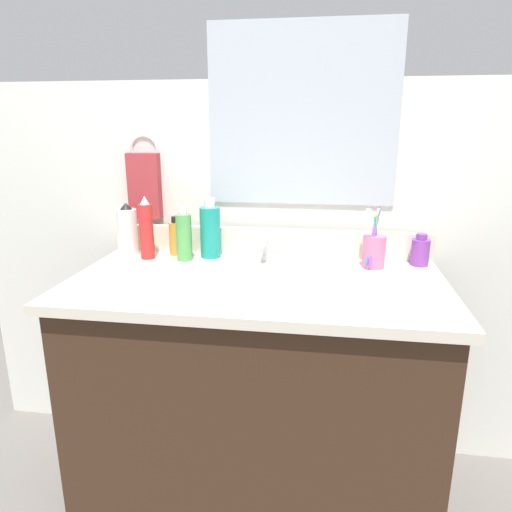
{
  "coord_description": "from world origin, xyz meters",
  "views": [
    {
      "loc": [
        0.19,
        -1.23,
        1.16
      ],
      "look_at": [
        -0.0,
        0.0,
        0.81
      ],
      "focal_mm": 32.78,
      "sensor_mm": 36.0,
      "label": 1
    }
  ],
  "objects_px": {
    "bottle_toner_green": "(184,236)",
    "bottle_cream_purple": "(420,251)",
    "hand_towel": "(144,186)",
    "bottle_oil_amber": "(175,238)",
    "bottle_spray_red": "(146,230)",
    "cup_pink": "(374,249)",
    "soap_bar": "(342,262)",
    "bottle_lotion_white": "(128,231)",
    "faucet": "(265,251)",
    "bottle_mouthwash_teal": "(210,231)"
  },
  "relations": [
    {
      "from": "hand_towel",
      "to": "bottle_mouthwash_teal",
      "type": "relative_size",
      "value": 1.12
    },
    {
      "from": "bottle_spray_red",
      "to": "bottle_oil_amber",
      "type": "bearing_deg",
      "value": 36.22
    },
    {
      "from": "hand_towel",
      "to": "soap_bar",
      "type": "bearing_deg",
      "value": -9.84
    },
    {
      "from": "bottle_cream_purple",
      "to": "cup_pink",
      "type": "xyz_separation_m",
      "value": [
        -0.14,
        -0.04,
        0.01
      ]
    },
    {
      "from": "bottle_toner_green",
      "to": "bottle_lotion_white",
      "type": "bearing_deg",
      "value": 170.22
    },
    {
      "from": "bottle_toner_green",
      "to": "bottle_cream_purple",
      "type": "height_order",
      "value": "bottle_toner_green"
    },
    {
      "from": "faucet",
      "to": "bottle_toner_green",
      "type": "xyz_separation_m",
      "value": [
        -0.26,
        -0.04,
        0.05
      ]
    },
    {
      "from": "hand_towel",
      "to": "bottle_spray_red",
      "type": "relative_size",
      "value": 1.08
    },
    {
      "from": "bottle_oil_amber",
      "to": "bottle_toner_green",
      "type": "xyz_separation_m",
      "value": [
        0.05,
        -0.06,
        0.02
      ]
    },
    {
      "from": "cup_pink",
      "to": "bottle_spray_red",
      "type": "bearing_deg",
      "value": -179.36
    },
    {
      "from": "faucet",
      "to": "bottle_oil_amber",
      "type": "xyz_separation_m",
      "value": [
        -0.3,
        0.02,
        0.03
      ]
    },
    {
      "from": "bottle_spray_red",
      "to": "soap_bar",
      "type": "relative_size",
      "value": 3.2
    },
    {
      "from": "faucet",
      "to": "bottle_lotion_white",
      "type": "height_order",
      "value": "bottle_lotion_white"
    },
    {
      "from": "bottle_oil_amber",
      "to": "soap_bar",
      "type": "xyz_separation_m",
      "value": [
        0.55,
        -0.05,
        -0.05
      ]
    },
    {
      "from": "hand_towel",
      "to": "cup_pink",
      "type": "distance_m",
      "value": 0.79
    },
    {
      "from": "bottle_mouthwash_teal",
      "to": "bottle_oil_amber",
      "type": "bearing_deg",
      "value": 174.87
    },
    {
      "from": "bottle_spray_red",
      "to": "faucet",
      "type": "bearing_deg",
      "value": 5.83
    },
    {
      "from": "faucet",
      "to": "bottle_lotion_white",
      "type": "bearing_deg",
      "value": -179.51
    },
    {
      "from": "bottle_toner_green",
      "to": "bottle_mouthwash_teal",
      "type": "height_order",
      "value": "bottle_mouthwash_teal"
    },
    {
      "from": "bottle_cream_purple",
      "to": "bottle_lotion_white",
      "type": "xyz_separation_m",
      "value": [
        -0.94,
        -0.02,
        0.04
      ]
    },
    {
      "from": "hand_towel",
      "to": "bottle_spray_red",
      "type": "height_order",
      "value": "hand_towel"
    },
    {
      "from": "cup_pink",
      "to": "faucet",
      "type": "bearing_deg",
      "value": 174.78
    },
    {
      "from": "hand_towel",
      "to": "cup_pink",
      "type": "relative_size",
      "value": 1.18
    },
    {
      "from": "hand_towel",
      "to": "bottle_lotion_white",
      "type": "height_order",
      "value": "hand_towel"
    },
    {
      "from": "hand_towel",
      "to": "bottle_toner_green",
      "type": "relative_size",
      "value": 1.25
    },
    {
      "from": "hand_towel",
      "to": "bottle_oil_amber",
      "type": "distance_m",
      "value": 0.21
    },
    {
      "from": "bottle_oil_amber",
      "to": "bottle_toner_green",
      "type": "height_order",
      "value": "bottle_toner_green"
    },
    {
      "from": "soap_bar",
      "to": "bottle_spray_red",
      "type": "bearing_deg",
      "value": -179.64
    },
    {
      "from": "cup_pink",
      "to": "bottle_oil_amber",
      "type": "bearing_deg",
      "value": 175.7
    },
    {
      "from": "faucet",
      "to": "bottle_lotion_white",
      "type": "xyz_separation_m",
      "value": [
        -0.46,
        -0.0,
        0.05
      ]
    },
    {
      "from": "hand_towel",
      "to": "cup_pink",
      "type": "bearing_deg",
      "value": -8.36
    },
    {
      "from": "bottle_toner_green",
      "to": "soap_bar",
      "type": "bearing_deg",
      "value": 0.49
    },
    {
      "from": "bottle_cream_purple",
      "to": "bottle_spray_red",
      "type": "bearing_deg",
      "value": -176.61
    },
    {
      "from": "faucet",
      "to": "bottle_cream_purple",
      "type": "distance_m",
      "value": 0.48
    },
    {
      "from": "bottle_toner_green",
      "to": "bottle_cream_purple",
      "type": "xyz_separation_m",
      "value": [
        0.74,
        0.05,
        -0.03
      ]
    },
    {
      "from": "bottle_toner_green",
      "to": "bottle_mouthwash_teal",
      "type": "relative_size",
      "value": 0.9
    },
    {
      "from": "bottle_lotion_white",
      "to": "soap_bar",
      "type": "height_order",
      "value": "bottle_lotion_white"
    },
    {
      "from": "hand_towel",
      "to": "faucet",
      "type": "bearing_deg",
      "value": -10.8
    },
    {
      "from": "faucet",
      "to": "bottle_cream_purple",
      "type": "xyz_separation_m",
      "value": [
        0.48,
        0.01,
        0.02
      ]
    },
    {
      "from": "bottle_spray_red",
      "to": "cup_pink",
      "type": "height_order",
      "value": "bottle_spray_red"
    },
    {
      "from": "hand_towel",
      "to": "bottle_oil_amber",
      "type": "bearing_deg",
      "value": -27.58
    },
    {
      "from": "hand_towel",
      "to": "bottle_mouthwash_teal",
      "type": "height_order",
      "value": "hand_towel"
    },
    {
      "from": "bottle_mouthwash_teal",
      "to": "cup_pink",
      "type": "relative_size",
      "value": 1.05
    },
    {
      "from": "bottle_lotion_white",
      "to": "cup_pink",
      "type": "relative_size",
      "value": 0.94
    },
    {
      "from": "bottle_mouthwash_teal",
      "to": "cup_pink",
      "type": "distance_m",
      "value": 0.52
    },
    {
      "from": "bottle_toner_green",
      "to": "cup_pink",
      "type": "relative_size",
      "value": 0.94
    },
    {
      "from": "faucet",
      "to": "bottle_mouthwash_teal",
      "type": "xyz_separation_m",
      "value": [
        -0.18,
        0.01,
        0.06
      ]
    },
    {
      "from": "bottle_cream_purple",
      "to": "bottle_spray_red",
      "type": "xyz_separation_m",
      "value": [
        -0.86,
        -0.05,
        0.05
      ]
    },
    {
      "from": "bottle_oil_amber",
      "to": "bottle_mouthwash_teal",
      "type": "distance_m",
      "value": 0.13
    },
    {
      "from": "faucet",
      "to": "bottle_toner_green",
      "type": "bearing_deg",
      "value": -171.29
    }
  ]
}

